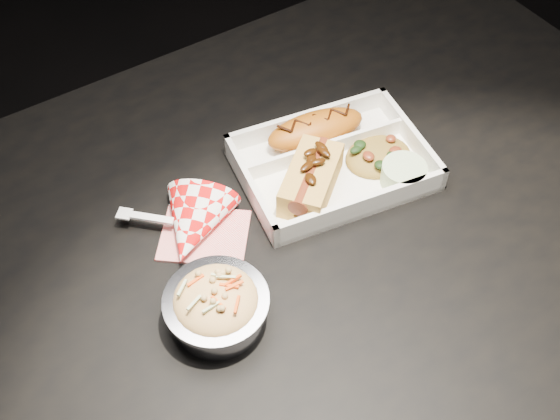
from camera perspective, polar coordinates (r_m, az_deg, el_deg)
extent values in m
cube|color=black|center=(0.92, 1.07, -1.71)|extent=(1.20, 0.80, 0.03)
cylinder|color=black|center=(1.62, 10.31, 6.92)|extent=(0.05, 0.05, 0.72)
cube|color=white|center=(0.97, 4.28, 3.29)|extent=(0.28, 0.22, 0.01)
cube|color=white|center=(1.01, 2.19, 7.17)|extent=(0.25, 0.05, 0.04)
cube|color=white|center=(0.91, 6.69, 0.23)|extent=(0.25, 0.05, 0.04)
cube|color=white|center=(0.92, -2.42, 1.74)|extent=(0.04, 0.18, 0.04)
cube|color=white|center=(1.01, 10.57, 5.82)|extent=(0.04, 0.18, 0.04)
cube|color=white|center=(0.98, 3.68, 4.81)|extent=(0.23, 0.05, 0.03)
ellipsoid|color=#A85610|center=(0.99, 2.92, 6.57)|extent=(0.15, 0.08, 0.04)
cube|color=gold|center=(0.92, 3.54, 2.22)|extent=(0.11, 0.09, 0.04)
cube|color=gold|center=(0.92, 1.52, 2.72)|extent=(0.11, 0.09, 0.04)
cylinder|color=maroon|center=(0.92, 2.55, 2.85)|extent=(0.11, 0.10, 0.03)
ellipsoid|color=olive|center=(0.97, 8.06, 4.77)|extent=(0.11, 0.09, 0.03)
cylinder|color=#B9D29F|center=(0.95, 10.00, 2.87)|extent=(0.06, 0.06, 0.03)
cylinder|color=silver|center=(0.82, -5.13, -8.13)|extent=(0.11, 0.11, 0.04)
cylinder|color=silver|center=(0.80, -5.24, -7.35)|extent=(0.12, 0.12, 0.01)
ellipsoid|color=#C6C18B|center=(0.80, -5.24, -7.35)|extent=(0.10, 0.10, 0.04)
cube|color=red|center=(0.90, -6.16, -2.07)|extent=(0.14, 0.14, 0.00)
cone|color=red|center=(0.89, -7.11, -1.30)|extent=(0.15, 0.15, 0.10)
cube|color=white|center=(0.91, -10.47, -0.64)|extent=(0.05, 0.05, 0.00)
cube|color=white|center=(0.92, -12.54, -0.30)|extent=(0.03, 0.03, 0.00)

